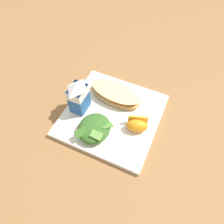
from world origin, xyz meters
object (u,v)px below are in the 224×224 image
Objects in this scene: white_plate at (112,115)px; cheesy_pizza_bread at (115,94)px; orange_wedge_front at (137,125)px; milk_carton at (78,95)px; green_salad_pile at (94,128)px.

white_plate is 1.58× the size of cheesy_pizza_bread.
white_plate is at bearing 78.02° from orange_wedge_front.
milk_carton reaches higher than orange_wedge_front.
orange_wedge_front is at bearing -61.00° from green_salad_pile.
orange_wedge_front is at bearing -90.04° from milk_carton.
milk_carton is at bearing 89.96° from orange_wedge_front.
cheesy_pizza_bread is 0.13m from orange_wedge_front.
milk_carton is 0.19m from orange_wedge_front.
milk_carton is 1.62× the size of orange_wedge_front.
cheesy_pizza_bread is 2.61× the size of orange_wedge_front.
cheesy_pizza_bread is 0.12m from milk_carton.
green_salad_pile reaches higher than orange_wedge_front.
green_salad_pile is at bearing 178.76° from cheesy_pizza_bread.
milk_carton is (-0.08, 0.08, 0.04)m from cheesy_pizza_bread.
green_salad_pile is (-0.08, 0.02, 0.03)m from white_plate.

